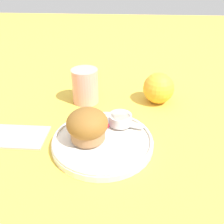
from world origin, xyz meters
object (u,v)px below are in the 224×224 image
at_px(muffin, 87,125).
at_px(butter_knife, 109,121).
at_px(orange_fruit, 159,88).
at_px(juice_glass, 85,86).

height_order(muffin, butter_knife, muffin).
height_order(orange_fruit, juice_glass, juice_glass).
xyz_separation_m(muffin, juice_glass, (-0.04, 0.19, -0.00)).
xyz_separation_m(muffin, orange_fruit, (0.17, 0.21, -0.01)).
distance_m(butter_knife, juice_glass, 0.15).
bearing_deg(butter_knife, juice_glass, 134.97).
bearing_deg(juice_glass, butter_knife, -59.72).
distance_m(orange_fruit, juice_glass, 0.20).
xyz_separation_m(butter_knife, juice_glass, (-0.07, 0.13, 0.03)).
bearing_deg(muffin, butter_knife, 59.93).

